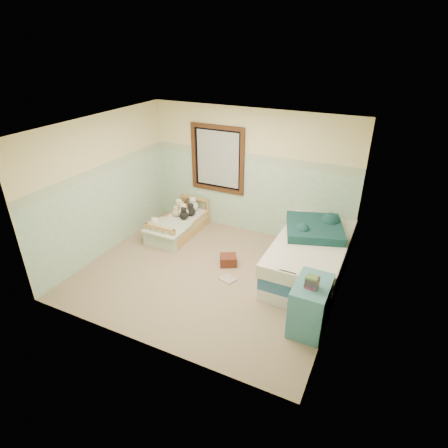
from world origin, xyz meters
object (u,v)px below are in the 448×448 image
at_px(toddler_bed_frame, 179,229).
at_px(red_pillow, 228,260).
at_px(plush_floor_cream, 156,230).
at_px(plush_floor_tan, 153,233).
at_px(twin_bed_frame, 309,268).
at_px(dresser, 310,305).
at_px(floor_book, 228,279).

height_order(toddler_bed_frame, red_pillow, red_pillow).
xyz_separation_m(plush_floor_cream, plush_floor_tan, (0.02, -0.15, -0.01)).
height_order(toddler_bed_frame, plush_floor_tan, plush_floor_tan).
xyz_separation_m(plush_floor_tan, twin_bed_frame, (3.12, 0.17, -0.02)).
bearing_deg(plush_floor_tan, dresser, -17.96).
xyz_separation_m(twin_bed_frame, red_pillow, (-1.37, -0.36, -0.02)).
height_order(plush_floor_cream, dresser, dresser).
bearing_deg(dresser, red_pillow, 150.97).
distance_m(toddler_bed_frame, twin_bed_frame, 2.80).
relative_size(plush_floor_cream, dresser, 0.38).
xyz_separation_m(plush_floor_cream, dresser, (3.45, -1.26, 0.23)).
xyz_separation_m(plush_floor_cream, twin_bed_frame, (3.14, 0.03, -0.03)).
bearing_deg(floor_book, plush_floor_cream, 178.02).
xyz_separation_m(toddler_bed_frame, dresser, (3.10, -1.58, 0.27)).
xyz_separation_m(toddler_bed_frame, floor_book, (1.61, -1.06, -0.08)).
height_order(dresser, red_pillow, dresser).
bearing_deg(twin_bed_frame, floor_book, -146.63).
relative_size(twin_bed_frame, red_pillow, 7.50).
xyz_separation_m(twin_bed_frame, dresser, (0.31, -1.29, 0.25)).
height_order(dresser, floor_book, dresser).
relative_size(plush_floor_cream, red_pillow, 0.95).
bearing_deg(twin_bed_frame, dresser, -76.36).
distance_m(plush_floor_cream, dresser, 3.68).
xyz_separation_m(toddler_bed_frame, plush_floor_tan, (-0.34, -0.46, 0.04)).
bearing_deg(floor_book, red_pillow, 132.91).
distance_m(toddler_bed_frame, plush_floor_cream, 0.48).
bearing_deg(plush_floor_cream, twin_bed_frame, 0.51).
height_order(toddler_bed_frame, plush_floor_cream, plush_floor_cream).
xyz_separation_m(toddler_bed_frame, plush_floor_cream, (-0.35, -0.32, 0.05)).
height_order(twin_bed_frame, dresser, dresser).
relative_size(dresser, red_pillow, 2.51).
xyz_separation_m(toddler_bed_frame, red_pillow, (1.42, -0.65, 0.00)).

